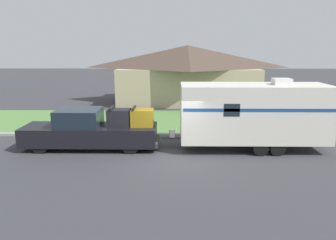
% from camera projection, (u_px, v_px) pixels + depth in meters
% --- Properties ---
extents(ground_plane, '(120.00, 120.00, 0.00)m').
position_uv_depth(ground_plane, '(173.00, 159.00, 14.29)').
color(ground_plane, '#38383D').
extents(curb_strip, '(80.00, 0.30, 0.14)m').
position_uv_depth(curb_strip, '(173.00, 135.00, 17.94)').
color(curb_strip, '#999993').
rests_on(curb_strip, ground_plane).
extents(lawn_strip, '(80.00, 7.00, 0.03)m').
position_uv_depth(lawn_strip, '(173.00, 121.00, 21.51)').
color(lawn_strip, '#568442').
rests_on(lawn_strip, ground_plane).
extents(house_across_street, '(12.55, 7.25, 4.91)m').
position_uv_depth(house_across_street, '(187.00, 73.00, 28.54)').
color(house_across_street, tan).
rests_on(house_across_street, ground_plane).
extents(pickup_truck, '(6.44, 1.92, 2.03)m').
position_uv_depth(pickup_truck, '(92.00, 130.00, 15.64)').
color(pickup_truck, black).
rests_on(pickup_truck, ground_plane).
extents(travel_trailer, '(7.72, 2.34, 3.37)m').
position_uv_depth(travel_trailer, '(253.00, 113.00, 15.35)').
color(travel_trailer, black).
rests_on(travel_trailer, ground_plane).
extents(mailbox, '(0.48, 0.20, 1.24)m').
position_uv_depth(mailbox, '(238.00, 116.00, 18.49)').
color(mailbox, brown).
rests_on(mailbox, ground_plane).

